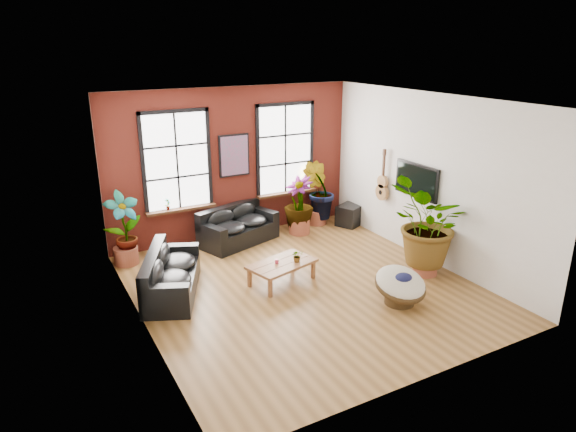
% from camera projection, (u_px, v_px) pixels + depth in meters
% --- Properties ---
extents(room, '(6.04, 6.54, 3.54)m').
position_uv_depth(room, '(300.00, 197.00, 9.37)').
color(room, brown).
rests_on(room, ground).
extents(sofa_back, '(2.00, 1.42, 0.83)m').
position_uv_depth(sofa_back, '(237.00, 227.00, 11.88)').
color(sofa_back, black).
rests_on(sofa_back, ground).
extents(sofa_left, '(1.60, 2.19, 0.80)m').
position_uv_depth(sofa_left, '(169.00, 275.00, 9.45)').
color(sofa_left, black).
rests_on(sofa_left, ground).
extents(coffee_table, '(1.44, 1.05, 0.50)m').
position_uv_depth(coffee_table, '(282.00, 265.00, 9.88)').
color(coffee_table, brown).
rests_on(coffee_table, ground).
extents(papasan_chair, '(0.94, 0.95, 0.69)m').
position_uv_depth(papasan_chair, '(400.00, 285.00, 9.09)').
color(papasan_chair, '#402D17').
rests_on(papasan_chair, ground).
extents(poster, '(0.74, 0.06, 0.98)m').
position_uv_depth(poster, '(234.00, 155.00, 11.82)').
color(poster, black).
rests_on(poster, room).
extents(tv_wall_unit, '(0.13, 1.86, 1.20)m').
position_uv_depth(tv_wall_unit, '(406.00, 182.00, 11.14)').
color(tv_wall_unit, black).
rests_on(tv_wall_unit, room).
extents(media_box, '(0.78, 0.73, 0.52)m').
position_uv_depth(media_box, '(350.00, 215.00, 13.01)').
color(media_box, black).
rests_on(media_box, ground).
extents(pot_back_left, '(0.61, 0.61, 0.37)m').
position_uv_depth(pot_back_left, '(126.00, 256.00, 10.77)').
color(pot_back_left, brown).
rests_on(pot_back_left, ground).
extents(pot_back_right, '(0.54, 0.54, 0.37)m').
position_uv_depth(pot_back_right, '(317.00, 217.00, 13.14)').
color(pot_back_right, brown).
rests_on(pot_back_right, ground).
extents(pot_right_wall, '(0.62, 0.62, 0.35)m').
position_uv_depth(pot_right_wall, '(425.00, 266.00, 10.30)').
color(pot_right_wall, brown).
rests_on(pot_right_wall, ground).
extents(pot_mid, '(0.63, 0.63, 0.37)m').
position_uv_depth(pot_mid, '(299.00, 226.00, 12.48)').
color(pot_mid, brown).
rests_on(pot_mid, ground).
extents(floor_plant_back_left, '(0.86, 0.69, 1.43)m').
position_uv_depth(floor_plant_back_left, '(124.00, 225.00, 10.54)').
color(floor_plant_back_left, '#1C4211').
rests_on(floor_plant_back_left, ground).
extents(floor_plant_back_right, '(1.02, 0.99, 1.45)m').
position_uv_depth(floor_plant_back_right, '(318.00, 191.00, 12.91)').
color(floor_plant_back_right, '#1C4211').
rests_on(floor_plant_back_right, ground).
extents(floor_plant_right_wall, '(2.07, 1.99, 1.77)m').
position_uv_depth(floor_plant_right_wall, '(428.00, 225.00, 10.05)').
color(floor_plant_right_wall, '#1C4211').
rests_on(floor_plant_right_wall, ground).
extents(floor_plant_mid, '(0.88, 0.88, 1.26)m').
position_uv_depth(floor_plant_mid, '(299.00, 203.00, 12.32)').
color(floor_plant_mid, '#1C4211').
rests_on(floor_plant_mid, ground).
extents(table_plant, '(0.27, 0.25, 0.25)m').
position_uv_depth(table_plant, '(297.00, 256.00, 9.87)').
color(table_plant, '#1C4211').
rests_on(table_plant, coffee_table).
extents(sill_plant_left, '(0.17, 0.17, 0.27)m').
position_uv_depth(sill_plant_left, '(168.00, 204.00, 11.33)').
color(sill_plant_left, '#1C4211').
rests_on(sill_plant_left, room).
extents(sill_plant_right, '(0.19, 0.19, 0.27)m').
position_uv_depth(sill_plant_right, '(299.00, 185.00, 12.85)').
color(sill_plant_right, '#1C4211').
rests_on(sill_plant_right, room).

